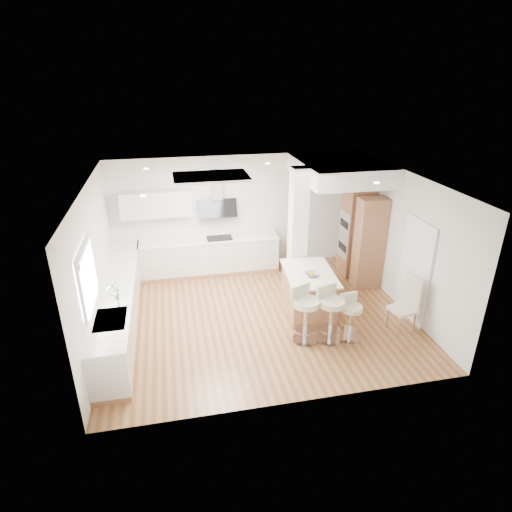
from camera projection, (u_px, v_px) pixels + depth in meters
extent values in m
plane|color=#946137|center=(259.00, 316.00, 8.71)|extent=(6.00, 6.00, 0.00)
cube|color=white|center=(259.00, 316.00, 8.71)|extent=(6.00, 5.00, 0.02)
cube|color=silver|center=(238.00, 213.00, 10.38)|extent=(6.00, 0.04, 2.80)
cube|color=silver|center=(94.00, 267.00, 7.59)|extent=(0.04, 5.00, 2.80)
cube|color=silver|center=(403.00, 241.00, 8.71)|extent=(0.04, 5.00, 2.80)
cube|color=white|center=(211.00, 177.00, 7.98)|extent=(1.40, 0.95, 0.05)
cube|color=white|center=(211.00, 178.00, 7.98)|extent=(1.25, 0.80, 0.03)
cylinder|color=beige|center=(146.00, 169.00, 8.55)|extent=(0.10, 0.10, 0.02)
cylinder|color=beige|center=(143.00, 196.00, 6.76)|extent=(0.10, 0.10, 0.02)
cylinder|color=beige|center=(268.00, 164.00, 9.02)|extent=(0.10, 0.10, 0.02)
cylinder|color=beige|center=(344.00, 165.00, 8.85)|extent=(0.10, 0.10, 0.02)
cylinder|color=beige|center=(377.00, 183.00, 7.51)|extent=(0.10, 0.10, 0.02)
cube|color=white|center=(87.00, 277.00, 6.69)|extent=(0.03, 1.15, 0.95)
cube|color=white|center=(82.00, 247.00, 6.48)|extent=(0.04, 1.28, 0.06)
cube|color=white|center=(93.00, 304.00, 6.89)|extent=(0.04, 1.28, 0.06)
cube|color=white|center=(81.00, 295.00, 6.14)|extent=(0.04, 0.06, 0.95)
cube|color=white|center=(93.00, 261.00, 7.23)|extent=(0.04, 0.06, 0.95)
cube|color=#AFB2B8|center=(84.00, 251.00, 6.52)|extent=(0.03, 1.18, 0.14)
cube|color=#4D433D|center=(415.00, 272.00, 8.33)|extent=(0.02, 0.90, 2.00)
cube|color=white|center=(415.00, 272.00, 8.33)|extent=(0.05, 1.00, 2.10)
cube|color=#A36C46|center=(123.00, 322.00, 8.41)|extent=(0.60, 4.50, 0.10)
cube|color=beige|center=(120.00, 303.00, 8.24)|extent=(0.60, 4.50, 0.76)
cube|color=#F2E8CD|center=(117.00, 285.00, 8.08)|extent=(0.63, 4.50, 0.04)
cube|color=#BCBCC1|center=(110.00, 320.00, 6.95)|extent=(0.50, 0.75, 0.02)
cube|color=#BCBCC1|center=(110.00, 328.00, 6.81)|extent=(0.40, 0.34, 0.10)
cube|color=#BCBCC1|center=(112.00, 316.00, 7.13)|extent=(0.40, 0.34, 0.10)
cylinder|color=silver|center=(118.00, 300.00, 7.17)|extent=(0.02, 0.02, 0.36)
torus|color=silver|center=(112.00, 291.00, 7.08)|extent=(0.18, 0.02, 0.18)
imported|color=#508C47|center=(116.00, 291.00, 7.47)|extent=(0.17, 0.12, 0.33)
cube|color=#A36C46|center=(211.00, 271.00, 10.52)|extent=(3.30, 0.60, 0.10)
cube|color=beige|center=(210.00, 255.00, 10.35)|extent=(3.30, 0.60, 0.76)
cube|color=#F2E8CD|center=(209.00, 240.00, 10.19)|extent=(3.33, 0.63, 0.04)
cube|color=black|center=(219.00, 238.00, 10.22)|extent=(0.60, 0.40, 0.01)
cube|color=beige|center=(156.00, 204.00, 9.71)|extent=(1.60, 0.34, 0.60)
cube|color=#BCBCC1|center=(216.00, 185.00, 9.90)|extent=(0.25, 0.18, 0.70)
cube|color=black|center=(218.00, 209.00, 10.05)|extent=(0.90, 0.26, 0.44)
cube|color=white|center=(298.00, 232.00, 9.19)|extent=(0.35, 0.35, 2.80)
cube|color=white|center=(340.00, 170.00, 9.31)|extent=(1.78, 2.20, 0.40)
cube|color=#A36C46|center=(356.00, 233.00, 10.13)|extent=(0.62, 0.62, 2.10)
cube|color=#A36C46|center=(369.00, 244.00, 9.51)|extent=(0.62, 0.40, 2.10)
cube|color=#BCBCC1|center=(345.00, 224.00, 9.97)|extent=(0.02, 0.55, 0.55)
cube|color=#BCBCC1|center=(343.00, 247.00, 10.21)|extent=(0.02, 0.55, 0.55)
cube|color=black|center=(344.00, 224.00, 9.97)|extent=(0.01, 0.45, 0.18)
cube|color=black|center=(342.00, 247.00, 10.21)|extent=(0.01, 0.45, 0.18)
cube|color=#A36C46|center=(308.00, 293.00, 8.75)|extent=(1.00, 1.44, 0.84)
cube|color=#F2E8CD|center=(310.00, 273.00, 8.57)|extent=(1.08, 1.53, 0.04)
imported|color=gray|center=(311.00, 274.00, 8.42)|extent=(0.28, 0.28, 0.06)
sphere|color=orange|center=(313.00, 274.00, 8.42)|extent=(0.07, 0.07, 0.07)
sphere|color=orange|center=(309.00, 274.00, 8.43)|extent=(0.07, 0.07, 0.07)
sphere|color=olive|center=(312.00, 275.00, 8.38)|extent=(0.07, 0.07, 0.07)
cylinder|color=silver|center=(305.00, 340.00, 7.93)|extent=(0.65, 0.65, 0.03)
cylinder|color=silver|center=(306.00, 323.00, 7.78)|extent=(0.10, 0.10, 0.73)
cylinder|color=silver|center=(305.00, 329.00, 7.83)|extent=(0.50, 0.50, 0.02)
cylinder|color=beige|center=(307.00, 303.00, 7.61)|extent=(0.62, 0.62, 0.11)
cube|color=beige|center=(300.00, 291.00, 7.67)|extent=(0.41, 0.23, 0.25)
cylinder|color=silver|center=(329.00, 339.00, 7.95)|extent=(0.61, 0.61, 0.03)
cylinder|color=silver|center=(330.00, 322.00, 7.79)|extent=(0.10, 0.10, 0.72)
cylinder|color=silver|center=(330.00, 329.00, 7.85)|extent=(0.47, 0.47, 0.02)
cylinder|color=beige|center=(332.00, 303.00, 7.63)|extent=(0.58, 0.58, 0.11)
cube|color=beige|center=(326.00, 290.00, 7.70)|extent=(0.42, 0.18, 0.24)
cylinder|color=silver|center=(349.00, 338.00, 7.99)|extent=(0.45, 0.45, 0.03)
cylinder|color=silver|center=(350.00, 324.00, 7.86)|extent=(0.07, 0.07, 0.60)
cylinder|color=silver|center=(350.00, 329.00, 7.91)|extent=(0.35, 0.35, 0.01)
cylinder|color=beige|center=(352.00, 308.00, 7.73)|extent=(0.43, 0.43, 0.09)
cube|color=beige|center=(348.00, 298.00, 7.80)|extent=(0.35, 0.09, 0.20)
cube|color=beige|center=(402.00, 310.00, 8.06)|extent=(0.51, 0.51, 0.06)
cube|color=beige|center=(413.00, 293.00, 8.00)|extent=(0.12, 0.41, 0.70)
cylinder|color=#A36C46|center=(399.00, 328.00, 7.95)|extent=(0.04, 0.04, 0.43)
cylinder|color=#A36C46|center=(387.00, 318.00, 8.25)|extent=(0.04, 0.04, 0.43)
cylinder|color=#A36C46|center=(414.00, 324.00, 8.07)|extent=(0.04, 0.04, 0.43)
cylinder|color=#A36C46|center=(402.00, 314.00, 8.37)|extent=(0.04, 0.04, 0.43)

